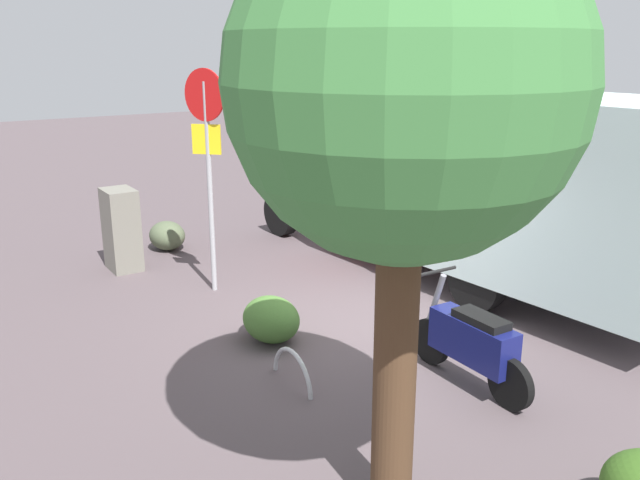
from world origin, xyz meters
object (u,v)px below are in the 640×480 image
at_px(box_truck_near, 497,184).
at_px(stop_sign, 207,146).
at_px(street_tree, 405,88).
at_px(utility_cabinet, 121,230).
at_px(bike_rack_hoop, 292,384).
at_px(motorcycle, 472,343).

height_order(box_truck_near, stop_sign, stop_sign).
height_order(stop_sign, street_tree, street_tree).
bearing_deg(utility_cabinet, stop_sign, -154.59).
bearing_deg(box_truck_near, stop_sign, 54.78).
bearing_deg(street_tree, bike_rack_hoop, -10.69).
relative_size(motorcycle, stop_sign, 0.54).
relative_size(street_tree, utility_cabinet, 3.39).
bearing_deg(utility_cabinet, bike_rack_hoop, -176.47).
height_order(box_truck_near, utility_cabinet, box_truck_near).
xyz_separation_m(motorcycle, stop_sign, (4.39, 1.11, 1.74)).
relative_size(motorcycle, street_tree, 0.38).
distance_m(stop_sign, street_tree, 5.73).
bearing_deg(stop_sign, motorcycle, -165.79).
relative_size(box_truck_near, utility_cabinet, 5.92).
relative_size(box_truck_near, stop_sign, 2.43).
bearing_deg(utility_cabinet, street_tree, 179.08).
bearing_deg(motorcycle, street_tree, 120.17).
bearing_deg(motorcycle, utility_cabinet, 19.00).
xyz_separation_m(box_truck_near, street_tree, (-3.25, 4.69, 1.75)).
relative_size(street_tree, bike_rack_hoop, 5.54).
xyz_separation_m(box_truck_near, motorcycle, (-2.11, 2.61, -1.14)).
xyz_separation_m(motorcycle, street_tree, (-1.14, 2.08, 2.89)).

